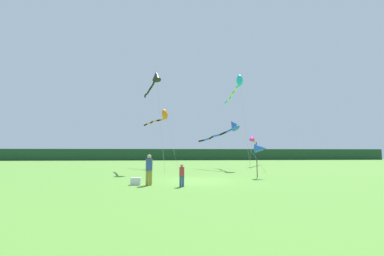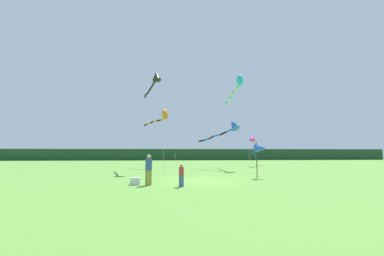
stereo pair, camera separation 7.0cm
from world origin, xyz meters
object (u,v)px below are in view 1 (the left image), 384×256
object	(u,v)px
banner_flag_pole	(261,149)
kite_blue	(230,127)
person_child	(182,174)
kite_magenta	(254,140)
cooler_box	(136,181)
kite_orange	(163,116)
kite_black	(155,78)
person_adult	(149,168)
kite_cyan	(238,83)

from	to	relation	value
banner_flag_pole	kite_blue	bearing A→B (deg)	93.15
person_child	kite_magenta	bearing A→B (deg)	60.44
cooler_box	kite_orange	xyz separation A→B (m)	(0.96, 15.83, 6.44)
banner_flag_pole	kite_black	bearing A→B (deg)	139.71
person_adult	kite_magenta	size ratio (longest dim) A/B	0.25
person_adult	kite_orange	world-z (taller)	kite_orange
cooler_box	kite_magenta	bearing A→B (deg)	53.19
kite_orange	kite_black	bearing A→B (deg)	-97.47
person_adult	kite_black	xyz separation A→B (m)	(-0.52, 10.95, 9.00)
cooler_box	banner_flag_pole	bearing A→B (deg)	19.63
person_child	cooler_box	xyz separation A→B (m)	(-2.75, 1.06, -0.51)
banner_flag_pole	kite_magenta	world-z (taller)	kite_magenta
cooler_box	kite_magenta	xyz separation A→B (m)	(13.85, 18.51, 3.48)
kite_orange	kite_cyan	world-z (taller)	kite_cyan
person_adult	cooler_box	world-z (taller)	person_adult
cooler_box	banner_flag_pole	size ratio (longest dim) A/B	0.22
kite_magenta	person_adult	bearing A→B (deg)	-124.79
cooler_box	kite_cyan	xyz separation A→B (m)	(10.58, 14.46, 10.59)
kite_orange	kite_cyan	size ratio (longest dim) A/B	0.64
person_child	kite_blue	bearing A→B (deg)	64.68
person_child	kite_blue	xyz separation A→B (m)	(5.88, 12.43, 4.08)
kite_orange	kite_magenta	distance (m)	13.49
kite_blue	kite_cyan	bearing A→B (deg)	57.89
person_adult	kite_blue	bearing A→B (deg)	56.06
person_child	kite_black	bearing A→B (deg)	101.84
banner_flag_pole	kite_magenta	bearing A→B (deg)	72.66
kite_orange	kite_magenta	size ratio (longest dim) A/B	1.01
kite_orange	kite_blue	world-z (taller)	kite_orange
cooler_box	kite_orange	world-z (taller)	kite_orange
person_child	kite_black	size ratio (longest dim) A/B	0.12
cooler_box	kite_magenta	distance (m)	23.38
cooler_box	kite_cyan	bearing A→B (deg)	53.83
cooler_box	kite_cyan	size ratio (longest dim) A/B	0.05
kite_cyan	kite_black	bearing A→B (deg)	-159.85
person_adult	kite_orange	size ratio (longest dim) A/B	0.24
person_child	cooler_box	bearing A→B (deg)	158.96
person_child	kite_blue	world-z (taller)	kite_blue
kite_black	person_child	bearing A→B (deg)	-78.16
banner_flag_pole	kite_black	xyz separation A→B (m)	(-8.79, 7.45, 7.78)
person_child	kite_cyan	size ratio (longest dim) A/B	0.11
banner_flag_pole	kite_cyan	bearing A→B (deg)	82.41
banner_flag_pole	kite_cyan	distance (m)	14.20
kite_blue	kite_cyan	size ratio (longest dim) A/B	0.65
person_adult	banner_flag_pole	distance (m)	9.07
kite_blue	kite_cyan	xyz separation A→B (m)	(1.94, 3.09, 6.00)
kite_magenta	kite_cyan	distance (m)	8.81
cooler_box	kite_black	bearing A→B (deg)	88.45
cooler_box	kite_orange	size ratio (longest dim) A/B	0.08
cooler_box	kite_magenta	world-z (taller)	kite_magenta
person_adult	kite_magenta	world-z (taller)	kite_magenta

